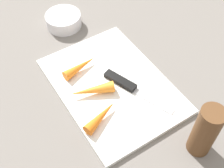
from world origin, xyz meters
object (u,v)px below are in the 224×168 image
object	(u,v)px
carrot_longest	(92,91)
carrot_medium	(101,116)
knife	(124,83)
cutting_board	(112,85)
carrot_shortest	(80,67)
pepper_grinder	(205,131)
small_bowl	(64,20)

from	to	relation	value
carrot_longest	carrot_medium	distance (m)	0.08
knife	carrot_medium	bearing A→B (deg)	-82.11
cutting_board	carrot_shortest	distance (m)	0.10
pepper_grinder	carrot_shortest	bearing A→B (deg)	18.94
carrot_medium	pepper_grinder	bearing A→B (deg)	-68.97
pepper_grinder	knife	bearing A→B (deg)	10.86
carrot_shortest	pepper_grinder	xyz separation A→B (m)	(-0.33, -0.11, 0.04)
cutting_board	knife	distance (m)	0.03
pepper_grinder	cutting_board	bearing A→B (deg)	15.65
carrot_medium	pepper_grinder	world-z (taller)	pepper_grinder
carrot_longest	small_bowl	size ratio (longest dim) A/B	1.03
carrot_longest	small_bowl	distance (m)	0.29
knife	carrot_medium	size ratio (longest dim) A/B	1.96
cutting_board	pepper_grinder	xyz separation A→B (m)	(-0.25, -0.07, 0.06)
carrot_medium	small_bowl	distance (m)	0.37
carrot_longest	carrot_medium	xyz separation A→B (m)	(-0.07, 0.02, -0.00)
cutting_board	knife	size ratio (longest dim) A/B	1.85
knife	small_bowl	xyz separation A→B (m)	(0.30, 0.02, 0.00)
carrot_medium	carrot_longest	bearing A→B (deg)	55.80
carrot_longest	carrot_medium	size ratio (longest dim) A/B	1.11
cutting_board	small_bowl	xyz separation A→B (m)	(0.28, -0.01, 0.01)
cutting_board	carrot_longest	size ratio (longest dim) A/B	3.28
carrot_longest	pepper_grinder	distance (m)	0.28
cutting_board	carrot_medium	distance (m)	0.11
cutting_board	carrot_longest	distance (m)	0.06
pepper_grinder	carrot_longest	bearing A→B (deg)	27.69
cutting_board	small_bowl	distance (m)	0.28
carrot_shortest	carrot_medium	world-z (taller)	same
small_bowl	carrot_shortest	bearing A→B (deg)	165.72
small_bowl	carrot_medium	bearing A→B (deg)	166.91
cutting_board	knife	world-z (taller)	knife
knife	pepper_grinder	size ratio (longest dim) A/B	1.39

